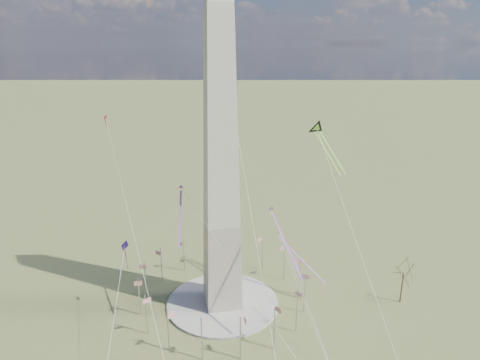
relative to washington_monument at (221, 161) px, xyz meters
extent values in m
plane|color=#556532|center=(0.00, 0.00, -47.95)|extent=(2000.00, 2000.00, 0.00)
cylinder|color=#A8A79A|center=(0.00, 0.00, -47.55)|extent=(36.00, 36.00, 0.80)
cylinder|color=#BABCC1|center=(26.00, 0.00, -41.45)|extent=(0.36, 0.36, 13.00)
cube|color=red|center=(26.00, 1.30, -36.15)|extent=(2.40, 0.08, 1.50)
cylinder|color=#BABCC1|center=(24.02, 9.95, -41.45)|extent=(0.36, 0.36, 13.00)
cube|color=red|center=(23.52, 11.15, -36.15)|extent=(2.25, 0.99, 1.50)
cylinder|color=#BABCC1|center=(18.38, 18.38, -41.45)|extent=(0.36, 0.36, 13.00)
cube|color=red|center=(17.47, 19.30, -36.15)|extent=(1.75, 1.75, 1.50)
cylinder|color=#BABCC1|center=(9.95, 24.02, -41.45)|extent=(0.36, 0.36, 13.00)
cube|color=red|center=(8.75, 24.52, -36.15)|extent=(0.99, 2.25, 1.50)
cylinder|color=#BABCC1|center=(0.00, 26.00, -41.45)|extent=(0.36, 0.36, 13.00)
cube|color=red|center=(-1.30, 26.00, -36.15)|extent=(0.08, 2.40, 1.50)
cylinder|color=#BABCC1|center=(-9.95, 24.02, -41.45)|extent=(0.36, 0.36, 13.00)
cube|color=red|center=(-11.15, 23.52, -36.15)|extent=(0.99, 2.25, 1.50)
cylinder|color=#BABCC1|center=(-18.38, 18.38, -41.45)|extent=(0.36, 0.36, 13.00)
cube|color=red|center=(-19.30, 17.47, -36.15)|extent=(1.75, 1.75, 1.50)
cylinder|color=#BABCC1|center=(-24.02, 9.95, -41.45)|extent=(0.36, 0.36, 13.00)
cube|color=red|center=(-24.52, 8.75, -36.15)|extent=(2.25, 0.99, 1.50)
cylinder|color=#BABCC1|center=(-26.00, 0.00, -41.45)|extent=(0.36, 0.36, 13.00)
cube|color=red|center=(-26.00, -1.30, -36.15)|extent=(2.40, 0.08, 1.50)
cylinder|color=#BABCC1|center=(-24.02, -9.95, -41.45)|extent=(0.36, 0.36, 13.00)
cube|color=red|center=(-23.52, -11.15, -36.15)|extent=(2.25, 0.99, 1.50)
cylinder|color=#BABCC1|center=(-18.38, -18.38, -41.45)|extent=(0.36, 0.36, 13.00)
cube|color=red|center=(-17.47, -19.30, -36.15)|extent=(1.75, 1.75, 1.50)
cylinder|color=#BABCC1|center=(-9.95, -24.02, -41.45)|extent=(0.36, 0.36, 13.00)
cube|color=red|center=(-8.75, -24.52, -36.15)|extent=(0.99, 2.25, 1.50)
cylinder|color=#BABCC1|center=(0.00, -26.00, -41.45)|extent=(0.36, 0.36, 13.00)
cube|color=red|center=(1.30, -26.00, -36.15)|extent=(0.08, 2.40, 1.50)
cylinder|color=#BABCC1|center=(9.95, -24.02, -41.45)|extent=(0.36, 0.36, 13.00)
cube|color=red|center=(11.15, -23.52, -36.15)|extent=(0.99, 2.25, 1.50)
cylinder|color=#BABCC1|center=(18.38, -18.38, -41.45)|extent=(0.36, 0.36, 13.00)
cube|color=red|center=(19.30, -17.47, -36.15)|extent=(1.75, 1.75, 1.50)
cylinder|color=#BABCC1|center=(24.02, -9.95, -41.45)|extent=(0.36, 0.36, 13.00)
cube|color=red|center=(24.52, -8.75, -36.15)|extent=(2.25, 0.99, 1.50)
cylinder|color=#473E2B|center=(56.81, -11.65, -42.64)|extent=(0.43, 0.43, 10.62)
cube|color=yellow|center=(34.49, -0.82, 1.13)|extent=(3.08, 14.33, 10.16)
cube|color=yellow|center=(32.66, -1.16, 1.13)|extent=(3.08, 14.33, 10.16)
cube|color=navy|center=(-29.05, 1.81, -24.73)|extent=(2.34, 2.49, 2.54)
cube|color=red|center=(-29.05, 1.81, -28.93)|extent=(0.53, 3.25, 8.79)
cube|color=red|center=(14.58, -18.27, -19.42)|extent=(3.46, 18.56, 11.71)
cube|color=red|center=(-12.69, -3.01, -15.36)|extent=(3.11, 17.25, 10.87)
cube|color=red|center=(26.38, -0.62, -34.73)|extent=(12.08, 14.38, 11.40)
cube|color=red|center=(-34.13, 37.65, 8.14)|extent=(1.33, 1.77, 1.65)
cube|color=red|center=(-34.13, 37.65, 6.33)|extent=(0.53, 1.44, 3.79)
cube|color=white|center=(10.25, 50.32, 32.47)|extent=(1.16, 1.85, 1.53)
cube|color=white|center=(10.25, 50.32, 30.80)|extent=(0.77, 1.30, 3.51)
camera|label=1|loc=(-20.85, -118.26, 32.56)|focal=32.00mm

